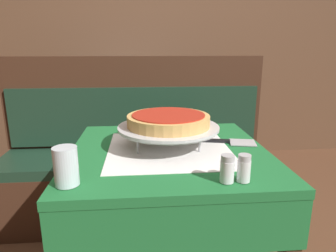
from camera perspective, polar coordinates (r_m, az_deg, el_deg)
name	(u,v)px	position (r m, az deg, el deg)	size (l,w,h in m)	color
dining_table_front	(169,176)	(1.21, 0.19, -9.54)	(0.75, 0.75, 0.73)	#1E6B33
dining_table_rear	(127,106)	(2.64, -7.81, 3.81)	(0.74, 0.74, 0.72)	#194799
booth_bench	(137,171)	(2.02, -5.94, -8.52)	(1.72, 0.47, 1.05)	#3D2316
back_wall_panel	(151,37)	(3.04, -3.28, 16.57)	(6.00, 0.04, 2.40)	brown
pizza_pan_stand	(167,128)	(1.17, -0.13, -0.45)	(0.39, 0.39, 0.09)	#ADADB2
deep_dish_pizza	(167,120)	(1.16, -0.13, 1.14)	(0.32, 0.32, 0.05)	tan
pizza_server	(225,141)	(1.26, 10.83, -2.90)	(0.28, 0.11, 0.01)	#BCBCC1
water_glass_near	(66,166)	(0.90, -18.86, -7.26)	(0.07, 0.07, 0.11)	silver
salt_shaker	(227,169)	(0.89, 11.20, -7.99)	(0.04, 0.04, 0.08)	silver
pepper_shaker	(244,168)	(0.91, 14.26, -7.81)	(0.04, 0.04, 0.08)	silver
condiment_caddy	(128,88)	(2.64, -7.60, 7.14)	(0.14, 0.14, 0.18)	black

